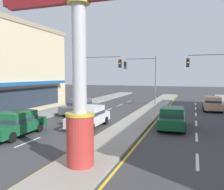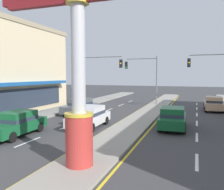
{
  "view_description": "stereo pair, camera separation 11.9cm",
  "coord_description": "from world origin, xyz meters",
  "px_view_note": "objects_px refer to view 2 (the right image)",
  "views": [
    {
      "loc": [
        4.32,
        -1.62,
        3.83
      ],
      "look_at": [
        -0.42,
        11.92,
        2.6
      ],
      "focal_mm": 37.77,
      "sensor_mm": 36.0,
      "label": 1
    },
    {
      "loc": [
        4.43,
        -1.58,
        3.83
      ],
      "look_at": [
        -0.42,
        11.92,
        2.6
      ],
      "focal_mm": 37.77,
      "sensor_mm": 36.0,
      "label": 2
    }
  ],
  "objects_px": {
    "traffic_light_left_side": "(98,71)",
    "sedan_near_left_lane": "(80,106)",
    "sedan_far_right_lane": "(89,116)",
    "sedan_kerb_right": "(16,123)",
    "traffic_light_median_far": "(145,72)",
    "district_sign": "(78,54)",
    "traffic_light_right_side": "(218,71)",
    "sedan_mid_left_lane": "(213,103)",
    "sedan_far_left_oncoming": "(173,118)"
  },
  "relations": [
    {
      "from": "traffic_light_left_side",
      "to": "sedan_near_left_lane",
      "type": "height_order",
      "value": "traffic_light_left_side"
    },
    {
      "from": "sedan_far_right_lane",
      "to": "sedan_kerb_right",
      "type": "xyz_separation_m",
      "value": [
        -3.3,
        -3.76,
        0.0
      ]
    },
    {
      "from": "sedan_near_left_lane",
      "to": "traffic_light_median_far",
      "type": "bearing_deg",
      "value": 65.42
    },
    {
      "from": "district_sign",
      "to": "sedan_far_right_lane",
      "type": "distance_m",
      "value": 8.59
    },
    {
      "from": "traffic_light_right_side",
      "to": "sedan_mid_left_lane",
      "type": "height_order",
      "value": "traffic_light_right_side"
    },
    {
      "from": "sedan_mid_left_lane",
      "to": "sedan_far_left_oncoming",
      "type": "distance_m",
      "value": 10.56
    },
    {
      "from": "district_sign",
      "to": "sedan_near_left_lane",
      "type": "relative_size",
      "value": 1.87
    },
    {
      "from": "sedan_mid_left_lane",
      "to": "sedan_far_left_oncoming",
      "type": "bearing_deg",
      "value": -108.2
    },
    {
      "from": "sedan_far_left_oncoming",
      "to": "sedan_kerb_right",
      "type": "relative_size",
      "value": 1.0
    },
    {
      "from": "traffic_light_left_side",
      "to": "traffic_light_median_far",
      "type": "bearing_deg",
      "value": 43.23
    },
    {
      "from": "sedan_far_right_lane",
      "to": "traffic_light_median_far",
      "type": "bearing_deg",
      "value": 85.74
    },
    {
      "from": "sedan_far_left_oncoming",
      "to": "sedan_kerb_right",
      "type": "height_order",
      "value": "same"
    },
    {
      "from": "traffic_light_left_side",
      "to": "traffic_light_median_far",
      "type": "relative_size",
      "value": 1.0
    },
    {
      "from": "district_sign",
      "to": "sedan_far_right_lane",
      "type": "xyz_separation_m",
      "value": [
        -2.89,
        7.11,
        -3.85
      ]
    },
    {
      "from": "sedan_far_left_oncoming",
      "to": "district_sign",
      "type": "bearing_deg",
      "value": -108.41
    },
    {
      "from": "district_sign",
      "to": "traffic_light_median_far",
      "type": "xyz_separation_m",
      "value": [
        -1.82,
        21.5,
        -0.44
      ]
    },
    {
      "from": "traffic_light_right_side",
      "to": "sedan_far_left_oncoming",
      "type": "xyz_separation_m",
      "value": [
        -3.58,
        -9.14,
        -3.46
      ]
    },
    {
      "from": "district_sign",
      "to": "sedan_mid_left_lane",
      "type": "bearing_deg",
      "value": 71.7
    },
    {
      "from": "traffic_light_left_side",
      "to": "traffic_light_median_far",
      "type": "distance_m",
      "value": 6.39
    },
    {
      "from": "traffic_light_left_side",
      "to": "sedan_far_left_oncoming",
      "type": "bearing_deg",
      "value": -41.92
    },
    {
      "from": "sedan_far_left_oncoming",
      "to": "sedan_kerb_right",
      "type": "distance_m",
      "value": 10.55
    },
    {
      "from": "sedan_far_right_lane",
      "to": "sedan_mid_left_lane",
      "type": "height_order",
      "value": "same"
    },
    {
      "from": "district_sign",
      "to": "sedan_mid_left_lane",
      "type": "distance_m",
      "value": 20.1
    },
    {
      "from": "sedan_near_left_lane",
      "to": "district_sign",
      "type": "bearing_deg",
      "value": -62.6
    },
    {
      "from": "traffic_light_median_far",
      "to": "sedan_mid_left_lane",
      "type": "distance_m",
      "value": 9.14
    },
    {
      "from": "district_sign",
      "to": "traffic_light_left_side",
      "type": "height_order",
      "value": "district_sign"
    },
    {
      "from": "sedan_far_right_lane",
      "to": "sedan_mid_left_lane",
      "type": "distance_m",
      "value": 14.75
    },
    {
      "from": "traffic_light_median_far",
      "to": "sedan_far_left_oncoming",
      "type": "relative_size",
      "value": 1.42
    },
    {
      "from": "traffic_light_right_side",
      "to": "traffic_light_median_far",
      "type": "xyz_separation_m",
      "value": [
        -8.3,
        3.66,
        -0.05
      ]
    },
    {
      "from": "traffic_light_median_far",
      "to": "sedan_far_left_oncoming",
      "type": "distance_m",
      "value": 14.06
    },
    {
      "from": "traffic_light_right_side",
      "to": "traffic_light_median_far",
      "type": "height_order",
      "value": "same"
    },
    {
      "from": "sedan_near_left_lane",
      "to": "traffic_light_right_side",
      "type": "bearing_deg",
      "value": 24.94
    },
    {
      "from": "district_sign",
      "to": "traffic_light_right_side",
      "type": "xyz_separation_m",
      "value": [
        6.48,
        17.84,
        -0.39
      ]
    },
    {
      "from": "traffic_light_median_far",
      "to": "sedan_kerb_right",
      "type": "relative_size",
      "value": 1.42
    },
    {
      "from": "traffic_light_left_side",
      "to": "traffic_light_right_side",
      "type": "relative_size",
      "value": 1.0
    },
    {
      "from": "traffic_light_left_side",
      "to": "traffic_light_median_far",
      "type": "height_order",
      "value": "same"
    },
    {
      "from": "traffic_light_right_side",
      "to": "sedan_near_left_lane",
      "type": "distance_m",
      "value": 14.4
    },
    {
      "from": "sedan_far_right_lane",
      "to": "sedan_mid_left_lane",
      "type": "xyz_separation_m",
      "value": [
        9.09,
        11.62,
        0.0
      ]
    },
    {
      "from": "district_sign",
      "to": "sedan_kerb_right",
      "type": "distance_m",
      "value": 8.03
    },
    {
      "from": "traffic_light_median_far",
      "to": "sedan_far_right_lane",
      "type": "height_order",
      "value": "traffic_light_median_far"
    },
    {
      "from": "traffic_light_left_side",
      "to": "sedan_mid_left_lane",
      "type": "bearing_deg",
      "value": 7.25
    },
    {
      "from": "sedan_kerb_right",
      "to": "traffic_light_median_far",
      "type": "bearing_deg",
      "value": 76.44
    },
    {
      "from": "traffic_light_left_side",
      "to": "sedan_mid_left_lane",
      "type": "distance_m",
      "value": 13.24
    },
    {
      "from": "district_sign",
      "to": "sedan_kerb_right",
      "type": "bearing_deg",
      "value": 151.58
    },
    {
      "from": "traffic_light_median_far",
      "to": "sedan_far_right_lane",
      "type": "distance_m",
      "value": 14.82
    },
    {
      "from": "traffic_light_median_far",
      "to": "sedan_mid_left_lane",
      "type": "height_order",
      "value": "traffic_light_median_far"
    },
    {
      "from": "traffic_light_median_far",
      "to": "sedan_far_left_oncoming",
      "type": "height_order",
      "value": "traffic_light_median_far"
    },
    {
      "from": "sedan_mid_left_lane",
      "to": "traffic_light_right_side",
      "type": "bearing_deg",
      "value": -72.34
    },
    {
      "from": "traffic_light_right_side",
      "to": "traffic_light_median_far",
      "type": "distance_m",
      "value": 9.07
    },
    {
      "from": "sedan_far_right_lane",
      "to": "sedan_near_left_lane",
      "type": "xyz_separation_m",
      "value": [
        -3.3,
        4.83,
        0.0
      ]
    }
  ]
}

